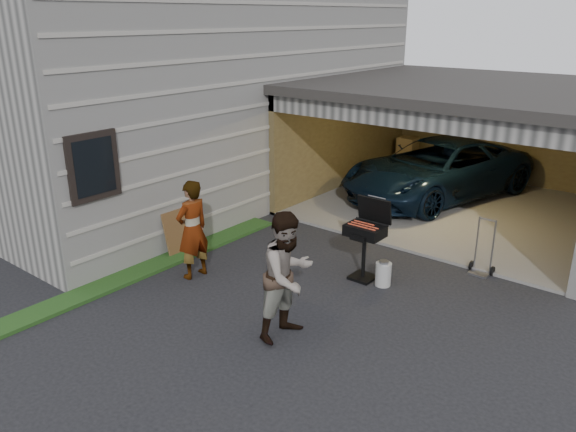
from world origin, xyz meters
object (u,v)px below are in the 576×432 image
object	(u,v)px
minivan	(437,172)
propane_tank	(383,274)
man	(288,276)
hand_truck	(481,263)
bbq_grill	(366,233)
plywood_panel	(181,231)
woman	(192,230)

from	to	relation	value
minivan	propane_tank	bearing A→B (deg)	-59.19
man	hand_truck	bearing A→B (deg)	-15.21
hand_truck	minivan	bearing A→B (deg)	126.57
propane_tank	bbq_grill	bearing A→B (deg)	174.90
propane_tank	plywood_panel	xyz separation A→B (m)	(-3.69, -1.17, 0.22)
bbq_grill	minivan	bearing A→B (deg)	101.25
woman	bbq_grill	size ratio (longest dim) A/B	1.24
propane_tank	plywood_panel	bearing A→B (deg)	-162.45
minivan	propane_tank	distance (m)	5.11
man	bbq_grill	bearing A→B (deg)	8.56
minivan	woman	size ratio (longest dim) A/B	2.92
bbq_grill	man	bearing A→B (deg)	-86.79
man	hand_truck	distance (m)	3.98
minivan	plywood_panel	distance (m)	6.51
minivan	propane_tank	world-z (taller)	minivan
hand_truck	man	bearing A→B (deg)	-109.72
bbq_grill	hand_truck	xyz separation A→B (m)	(1.50, 1.43, -0.63)
minivan	hand_truck	distance (m)	4.26
woman	hand_truck	size ratio (longest dim) A/B	1.69
minivan	plywood_panel	size ratio (longest dim) A/B	5.90
minivan	man	xyz separation A→B (m)	(1.09, -7.10, 0.22)
bbq_grill	hand_truck	size ratio (longest dim) A/B	1.37
minivan	bbq_grill	distance (m)	4.96
propane_tank	man	bearing A→B (deg)	-96.90
woman	man	world-z (taller)	man
hand_truck	bbq_grill	bearing A→B (deg)	-135.48
propane_tank	plywood_panel	distance (m)	3.88
man	hand_truck	size ratio (longest dim) A/B	1.81
bbq_grill	propane_tank	distance (m)	0.74
minivan	bbq_grill	size ratio (longest dim) A/B	3.60
man	propane_tank	bearing A→B (deg)	-1.55
woman	plywood_panel	xyz separation A→B (m)	(-0.98, 0.57, -0.44)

